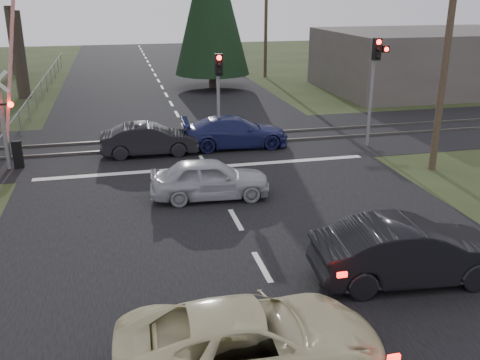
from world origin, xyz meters
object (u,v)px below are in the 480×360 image
object	(u,v)px
crossing_signal	(9,117)
utility_pole_far	(209,6)
silver_car	(210,179)
dark_car_far	(149,140)
cream_coupe	(251,341)
traffic_signal_center	(219,85)
dark_hatchback	(410,252)
traffic_signal_right	(375,72)
utility_pole_mid	(266,15)
utility_pole_near	(447,45)
blue_sedan	(235,132)

from	to	relation	value
crossing_signal	utility_pole_far	distance (m)	47.96
silver_car	dark_car_far	xyz separation A→B (m)	(-1.61, 5.46, -0.01)
crossing_signal	cream_coupe	size ratio (longest dim) A/B	1.45
traffic_signal_center	dark_car_far	xyz separation A→B (m)	(-3.03, -0.22, -2.14)
dark_hatchback	silver_car	world-z (taller)	dark_hatchback
traffic_signal_right	silver_car	bearing A→B (deg)	-150.71
utility_pole_far	cream_coupe	size ratio (longest dim) A/B	1.87
utility_pole_mid	dark_car_far	size ratio (longest dim) A/B	2.24
traffic_signal_center	dark_hatchback	xyz separation A→B (m)	(2.22, -12.08, -2.05)
utility_pole_mid	cream_coupe	xyz separation A→B (m)	(-9.74, -33.72, -4.06)
dark_car_far	utility_pole_far	bearing A→B (deg)	-12.18
utility_pole_mid	dark_car_far	world-z (taller)	utility_pole_mid
dark_hatchback	cream_coupe	bearing A→B (deg)	122.20
utility_pole_mid	cream_coupe	bearing A→B (deg)	-106.12
utility_pole_near	silver_car	xyz separation A→B (m)	(-8.93, -1.00, -4.05)
utility_pole_near	silver_car	size ratio (longest dim) A/B	2.27
silver_car	utility_pole_mid	bearing A→B (deg)	-15.45
traffic_signal_center	dark_car_far	distance (m)	3.72
utility_pole_near	silver_car	distance (m)	9.86
traffic_signal_center	blue_sedan	distance (m)	2.25
silver_car	blue_sedan	xyz separation A→B (m)	(2.15, 5.81, 0.01)
cream_coupe	blue_sedan	xyz separation A→B (m)	(2.97, 14.54, 0.01)
utility_pole_far	blue_sedan	size ratio (longest dim) A/B	1.92
silver_car	dark_hatchback	bearing A→B (deg)	-146.09
utility_pole_mid	blue_sedan	size ratio (longest dim) A/B	1.92
traffic_signal_right	traffic_signal_center	distance (m)	6.68
traffic_signal_right	utility_pole_far	bearing A→B (deg)	88.80
traffic_signal_center	cream_coupe	bearing A→B (deg)	-98.86
crossing_signal	utility_pole_far	world-z (taller)	utility_pole_far
crossing_signal	utility_pole_near	xyz separation A→B (m)	(15.77, -3.79, 2.67)
traffic_signal_center	cream_coupe	world-z (taller)	traffic_signal_center
utility_pole_far	crossing_signal	bearing A→B (deg)	-109.23
blue_sedan	utility_pole_near	bearing A→B (deg)	-123.26
silver_car	blue_sedan	world-z (taller)	blue_sedan
dark_hatchback	traffic_signal_center	bearing A→B (deg)	15.18
crossing_signal	traffic_signal_right	size ratio (longest dim) A/B	1.48
dark_car_far	utility_pole_mid	bearing A→B (deg)	-27.20
traffic_signal_center	utility_pole_mid	bearing A→B (deg)	68.79
traffic_signal_center	utility_pole_far	size ratio (longest dim) A/B	0.46
utility_pole_mid	cream_coupe	world-z (taller)	utility_pole_mid
traffic_signal_right	utility_pole_near	size ratio (longest dim) A/B	0.52
traffic_signal_center	silver_car	distance (m)	6.23
crossing_signal	dark_car_far	size ratio (longest dim) A/B	1.73
traffic_signal_center	utility_pole_near	world-z (taller)	utility_pole_near
cream_coupe	blue_sedan	size ratio (longest dim) A/B	1.03
blue_sedan	dark_car_far	distance (m)	3.77
utility_pole_near	dark_hatchback	bearing A→B (deg)	-125.48
utility_pole_near	utility_pole_far	size ratio (longest dim) A/B	1.00
traffic_signal_center	crossing_signal	bearing A→B (deg)	-173.85
utility_pole_near	dark_hatchback	distance (m)	9.92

